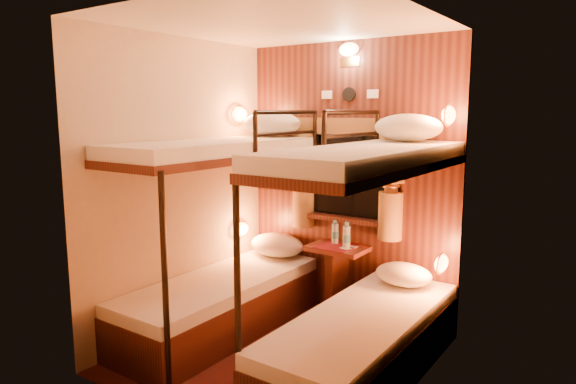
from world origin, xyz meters
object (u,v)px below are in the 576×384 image
Objects in this scene: bunk_left at (221,266)px; bottle_right at (346,237)px; table at (337,272)px; bunk_right at (364,299)px; bottle_left at (335,234)px.

bottle_right is (0.75, 0.76, 0.19)m from bunk_left.
bunk_left reaches higher than bottle_right.
bunk_right is at bearing -50.33° from table.
bunk_right is (1.30, 0.00, 0.00)m from bunk_left.
bottle_left is (0.59, 0.85, 0.18)m from bunk_left.
bunk_left is at bearing -129.67° from table.
table is 0.34m from bottle_left.
bunk_right is 2.90× the size of table.
bunk_left reaches higher than bottle_left.
bottle_left is (-0.06, 0.06, 0.33)m from table.
bottle_left reaches higher than table.
bunk_left is at bearing -134.54° from bottle_right.
table is at bearing 50.33° from bunk_left.
bunk_left is 2.90× the size of table.
bottle_right reaches higher than table.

